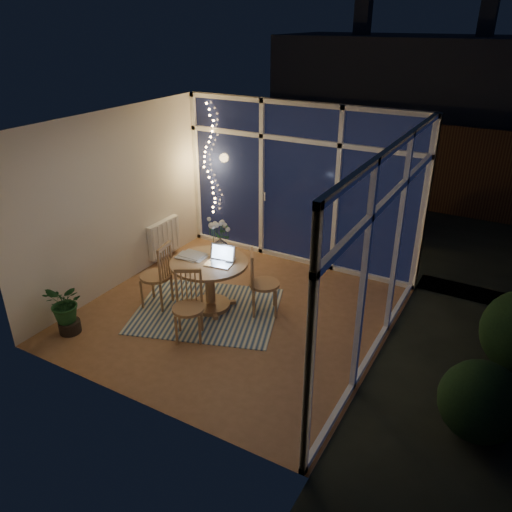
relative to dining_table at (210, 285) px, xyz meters
name	(u,v)px	position (x,y,z in m)	size (l,w,h in m)	color
floor	(235,314)	(0.39, 0.02, -0.36)	(4.00, 4.00, 0.00)	brown
ceiling	(231,124)	(0.39, 0.02, 2.24)	(4.00, 4.00, 0.00)	silver
wall_back	(300,185)	(0.39, 2.02, 0.94)	(4.00, 0.04, 2.60)	silver
wall_front	(124,297)	(0.39, -1.98, 0.94)	(4.00, 0.04, 2.60)	silver
wall_left	(116,201)	(-1.61, 0.02, 0.94)	(0.04, 4.00, 2.60)	silver
wall_right	(388,262)	(2.39, 0.02, 0.94)	(0.04, 4.00, 2.60)	silver
window_wall_back	(299,186)	(0.39, 1.98, 0.94)	(4.00, 0.10, 2.60)	white
window_wall_right	(385,261)	(2.35, 0.02, 0.94)	(0.10, 4.00, 2.60)	white
radiator	(164,237)	(-1.55, 0.92, 0.04)	(0.10, 0.70, 0.58)	white
fairy_lights	(209,160)	(-1.26, 1.90, 1.16)	(0.24, 0.10, 1.85)	#F1AF60
garden_patio	(378,213)	(0.89, 5.02, -0.42)	(12.00, 6.00, 0.10)	black
garden_fence	(367,160)	(0.39, 5.52, 0.54)	(11.00, 0.08, 1.80)	#321A12
neighbour_roof	(422,83)	(0.69, 8.52, 1.84)	(7.00, 3.00, 2.20)	#30323A
garden_shrubs	(291,202)	(-0.41, 3.42, 0.09)	(0.90, 0.90, 0.90)	black
rug	(207,310)	(0.00, -0.10, -0.36)	(1.94, 1.55, 0.01)	beige
dining_table	(210,285)	(0.00, 0.00, 0.00)	(1.07, 1.07, 0.73)	#AA734D
chair_left	(155,275)	(-0.70, -0.31, 0.12)	(0.45, 0.45, 0.98)	#AA734D
chair_right	(264,282)	(0.72, 0.26, 0.11)	(0.44, 0.44, 0.94)	#AA734D
chair_front	(188,307)	(0.18, -0.74, 0.10)	(0.43, 0.43, 0.92)	#AA734D
laptop	(219,256)	(0.17, 0.00, 0.49)	(0.35, 0.30, 0.26)	silver
flower_vase	(220,244)	(-0.05, 0.36, 0.47)	(0.20, 0.20, 0.21)	silver
bowl	(230,260)	(0.25, 0.15, 0.38)	(0.15, 0.15, 0.04)	silver
newspapers	(192,256)	(-0.28, 0.01, 0.38)	(0.34, 0.26, 0.02)	silver
phone	(214,266)	(0.14, -0.09, 0.37)	(0.11, 0.05, 0.01)	black
potted_plant	(66,307)	(-1.26, -1.41, 0.02)	(0.54, 0.47, 0.76)	#1A4B22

